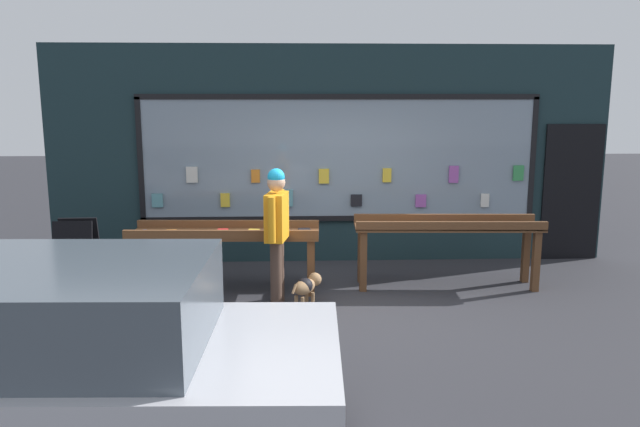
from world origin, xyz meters
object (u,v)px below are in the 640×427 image
at_px(display_table_right, 448,232).
at_px(sandwich_board_sign, 78,258).
at_px(small_dog, 306,286).
at_px(parked_car, 40,359).
at_px(person_browsing, 277,226).
at_px(display_table_left, 225,238).

height_order(display_table_right, sandwich_board_sign, sandwich_board_sign).
bearing_deg(sandwich_board_sign, small_dog, -11.35).
relative_size(small_dog, parked_car, 0.11).
bearing_deg(sandwich_board_sign, person_browsing, -10.07).
bearing_deg(display_table_left, person_browsing, -40.87).
bearing_deg(person_browsing, sandwich_board_sign, 91.05).
relative_size(display_table_left, sandwich_board_sign, 2.50).
bearing_deg(parked_car, small_dog, 61.18).
relative_size(sandwich_board_sign, parked_car, 0.24).
xyz_separation_m(small_dog, parked_car, (-1.89, -3.16, 0.49)).
bearing_deg(person_browsing, display_table_right, -65.01).
bearing_deg(parked_car, sandwich_board_sign, 107.19).
bearing_deg(small_dog, display_table_right, -32.75).
xyz_separation_m(display_table_left, parked_car, (-0.84, -3.89, 0.05)).
bearing_deg(small_dog, display_table_left, 91.68).
height_order(person_browsing, sandwich_board_sign, person_browsing).
relative_size(display_table_left, display_table_right, 1.00).
bearing_deg(small_dog, parked_car, -174.58).
bearing_deg(display_table_left, sandwich_board_sign, -173.68).
bearing_deg(small_dog, person_browsing, 107.24).
bearing_deg(display_table_right, display_table_left, 179.97).
xyz_separation_m(display_table_right, parked_car, (-3.78, -3.88, -0.01)).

